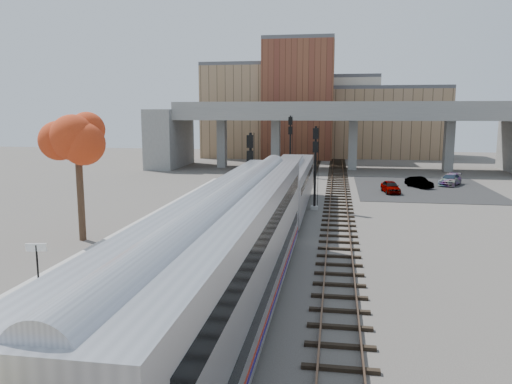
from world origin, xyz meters
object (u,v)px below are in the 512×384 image
(signal_mast_far, at_px, (290,145))
(car_c, at_px, (450,180))
(locomotive, at_px, (290,185))
(tree, at_px, (78,142))
(car_b, at_px, (419,182))
(signal_mast_near, at_px, (250,183))
(car_a, at_px, (391,187))
(signal_mast_mid, at_px, (315,169))
(coach, at_px, (233,257))

(signal_mast_far, xyz_separation_m, car_c, (18.48, -5.53, -3.26))
(signal_mast_far, bearing_deg, locomotive, -84.84)
(tree, relative_size, car_b, 2.44)
(locomotive, height_order, signal_mast_near, signal_mast_near)
(tree, distance_m, car_a, 31.53)
(signal_mast_mid, bearing_deg, tree, -138.75)
(coach, xyz_separation_m, signal_mast_mid, (2.00, 23.95, 0.66))
(coach, bearing_deg, tree, 137.04)
(signal_mast_mid, bearing_deg, coach, -94.77)
(car_b, bearing_deg, car_a, -159.24)
(car_b, bearing_deg, tree, -162.84)
(signal_mast_near, height_order, tree, tree)
(car_c, bearing_deg, coach, -86.14)
(locomotive, height_order, tree, tree)
(signal_mast_near, xyz_separation_m, tree, (-10.18, -4.54, 3.03))
(locomotive, relative_size, coach, 0.76)
(signal_mast_near, xyz_separation_m, car_b, (14.76, 21.94, -2.68))
(signal_mast_mid, height_order, signal_mast_far, signal_mast_far)
(signal_mast_near, relative_size, car_b, 1.93)
(locomotive, relative_size, car_c, 4.44)
(signal_mast_far, relative_size, car_c, 1.79)
(signal_mast_mid, distance_m, car_b, 17.79)
(car_a, height_order, car_c, car_c)
(coach, relative_size, car_b, 7.15)
(signal_mast_near, xyz_separation_m, car_a, (11.33, 17.81, -2.64))
(car_c, bearing_deg, car_b, -120.80)
(signal_mast_near, bearing_deg, signal_mast_far, 90.00)
(car_a, bearing_deg, signal_mast_far, 125.39)
(coach, distance_m, car_a, 35.08)
(coach, distance_m, car_b, 40.02)
(signal_mast_far, bearing_deg, signal_mast_near, -90.00)
(coach, xyz_separation_m, car_a, (9.23, 33.78, -2.14))
(coach, height_order, tree, tree)
(signal_mast_mid, distance_m, signal_mast_far, 22.31)
(signal_mast_mid, bearing_deg, car_b, 52.63)
(coach, relative_size, car_c, 5.82)
(car_a, bearing_deg, signal_mast_mid, -134.09)
(locomotive, bearing_deg, signal_mast_near, -107.57)
(signal_mast_mid, distance_m, tree, 19.21)
(car_b, bearing_deg, locomotive, -159.15)
(coach, distance_m, signal_mast_mid, 24.05)
(coach, xyz_separation_m, car_b, (12.66, 37.91, -2.18))
(coach, bearing_deg, signal_mast_near, 97.49)
(signal_mast_mid, relative_size, car_c, 1.63)
(coach, height_order, car_b, coach)
(signal_mast_mid, distance_m, car_c, 21.98)
(coach, distance_m, signal_mast_far, 45.94)
(locomotive, xyz_separation_m, car_a, (9.23, 11.17, -1.62))
(signal_mast_mid, height_order, car_a, signal_mast_mid)
(signal_mast_near, distance_m, car_b, 26.57)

